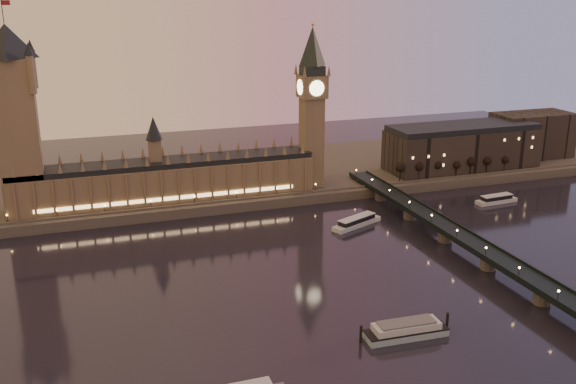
# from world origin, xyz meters

# --- Properties ---
(ground) EXTENTS (700.00, 700.00, 0.00)m
(ground) POSITION_xyz_m (0.00, 0.00, 0.00)
(ground) COLOR black
(ground) RESTS_ON ground
(far_embankment) EXTENTS (560.00, 130.00, 6.00)m
(far_embankment) POSITION_xyz_m (30.00, 165.00, 3.00)
(far_embankment) COLOR #423D35
(far_embankment) RESTS_ON ground
(palace_of_westminster) EXTENTS (180.00, 26.62, 52.00)m
(palace_of_westminster) POSITION_xyz_m (-40.12, 120.99, 21.71)
(palace_of_westminster) COLOR brown
(palace_of_westminster) RESTS_ON ground
(victoria_tower) EXTENTS (31.68, 31.68, 118.00)m
(victoria_tower) POSITION_xyz_m (-120.00, 121.00, 65.79)
(victoria_tower) COLOR brown
(victoria_tower) RESTS_ON ground
(big_ben) EXTENTS (17.68, 17.68, 104.00)m
(big_ben) POSITION_xyz_m (53.99, 120.99, 63.95)
(big_ben) COLOR brown
(big_ben) RESTS_ON ground
(westminster_bridge) EXTENTS (13.20, 260.00, 15.30)m
(westminster_bridge) POSITION_xyz_m (91.61, 0.00, 5.52)
(westminster_bridge) COLOR black
(westminster_bridge) RESTS_ON ground
(city_block) EXTENTS (155.00, 45.00, 34.00)m
(city_block) POSITION_xyz_m (194.94, 130.93, 22.24)
(city_block) COLOR black
(city_block) RESTS_ON ground
(bare_tree_0) EXTENTS (5.82, 5.82, 11.83)m
(bare_tree_0) POSITION_xyz_m (113.74, 109.00, 14.83)
(bare_tree_0) COLOR black
(bare_tree_0) RESTS_ON ground
(bare_tree_1) EXTENTS (5.82, 5.82, 11.83)m
(bare_tree_1) POSITION_xyz_m (127.45, 109.00, 14.83)
(bare_tree_1) COLOR black
(bare_tree_1) RESTS_ON ground
(bare_tree_2) EXTENTS (5.82, 5.82, 11.83)m
(bare_tree_2) POSITION_xyz_m (141.16, 109.00, 14.83)
(bare_tree_2) COLOR black
(bare_tree_2) RESTS_ON ground
(bare_tree_3) EXTENTS (5.82, 5.82, 11.83)m
(bare_tree_3) POSITION_xyz_m (154.87, 109.00, 14.83)
(bare_tree_3) COLOR black
(bare_tree_3) RESTS_ON ground
(bare_tree_4) EXTENTS (5.82, 5.82, 11.83)m
(bare_tree_4) POSITION_xyz_m (168.58, 109.00, 14.83)
(bare_tree_4) COLOR black
(bare_tree_4) RESTS_ON ground
(bare_tree_5) EXTENTS (5.82, 5.82, 11.83)m
(bare_tree_5) POSITION_xyz_m (182.29, 109.00, 14.83)
(bare_tree_5) COLOR black
(bare_tree_5) RESTS_ON ground
(bare_tree_6) EXTENTS (5.82, 5.82, 11.83)m
(bare_tree_6) POSITION_xyz_m (195.99, 109.00, 14.83)
(bare_tree_6) COLOR black
(bare_tree_6) RESTS_ON ground
(cruise_boat_a) EXTENTS (34.16, 20.55, 5.45)m
(cruise_boat_a) POSITION_xyz_m (57.33, 56.35, 2.40)
(cruise_boat_a) COLOR silver
(cruise_boat_a) RESTS_ON ground
(cruise_boat_b) EXTENTS (28.60, 9.14, 5.20)m
(cruise_boat_b) POSITION_xyz_m (158.82, 65.74, 2.29)
(cruise_boat_b) COLOR silver
(cruise_boat_b) RESTS_ON ground
(moored_barge) EXTENTS (37.89, 10.70, 6.95)m
(moored_barge) POSITION_xyz_m (23.24, -62.66, 2.93)
(moored_barge) COLOR #8DA8B4
(moored_barge) RESTS_ON ground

